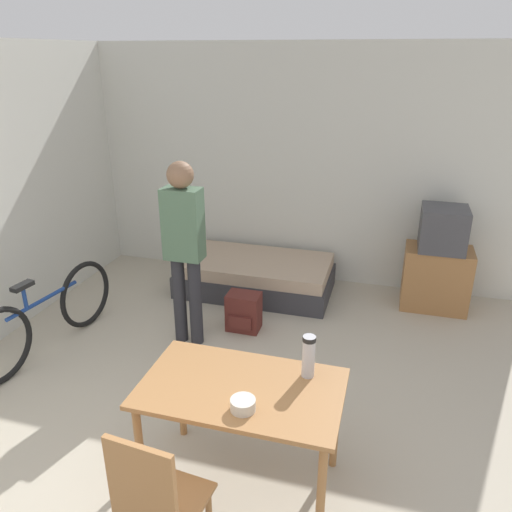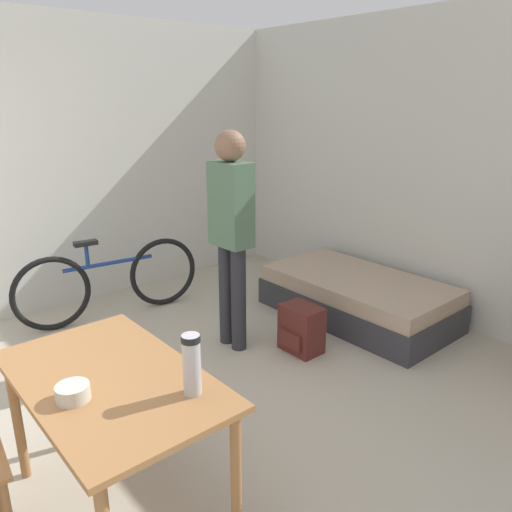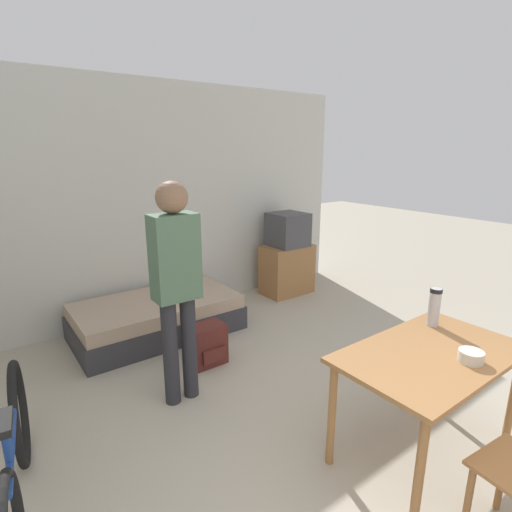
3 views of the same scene
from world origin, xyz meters
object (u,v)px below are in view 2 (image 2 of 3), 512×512
object	(u,v)px
daybed	(357,297)
bicycle	(110,281)
thermos_flask	(192,362)
backpack	(301,329)
person_standing	(231,225)
mate_bowl	(73,393)
dining_table	(112,395)

from	to	relation	value
daybed	bicycle	size ratio (longest dim) A/B	1.01
daybed	thermos_flask	size ratio (longest dim) A/B	6.23
thermos_flask	backpack	size ratio (longest dim) A/B	0.72
person_standing	backpack	world-z (taller)	person_standing
thermos_flask	bicycle	bearing A→B (deg)	163.13
thermos_flask	mate_bowl	distance (m)	0.51
bicycle	backpack	xyz separation A→B (m)	(1.62, 0.86, -0.16)
thermos_flask	mate_bowl	bearing A→B (deg)	-125.10
bicycle	thermos_flask	world-z (taller)	thermos_flask
mate_bowl	bicycle	bearing A→B (deg)	152.34
person_standing	backpack	size ratio (longest dim) A/B	4.52
bicycle	dining_table	bearing A→B (deg)	-24.28
dining_table	person_standing	world-z (taller)	person_standing
bicycle	mate_bowl	xyz separation A→B (m)	(2.25, -1.18, 0.43)
daybed	bicycle	xyz separation A→B (m)	(-1.49, -1.72, 0.15)
dining_table	thermos_flask	xyz separation A→B (m)	(0.36, 0.21, 0.25)
daybed	bicycle	distance (m)	2.29
dining_table	backpack	bearing A→B (deg)	106.94
dining_table	bicycle	bearing A→B (deg)	155.72
dining_table	backpack	distance (m)	1.98
backpack	thermos_flask	bearing A→B (deg)	-60.49
bicycle	person_standing	xyz separation A→B (m)	(1.18, 0.50, 0.67)
bicycle	thermos_flask	bearing A→B (deg)	-16.87
thermos_flask	backpack	distance (m)	2.00
dining_table	backpack	xyz separation A→B (m)	(-0.56, 1.84, -0.46)
dining_table	mate_bowl	world-z (taller)	mate_bowl
thermos_flask	mate_bowl	world-z (taller)	thermos_flask
bicycle	backpack	distance (m)	1.84
bicycle	backpack	bearing A→B (deg)	27.89
person_standing	bicycle	bearing A→B (deg)	-156.93
mate_bowl	person_standing	bearing A→B (deg)	122.45
thermos_flask	mate_bowl	size ratio (longest dim) A/B	1.94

